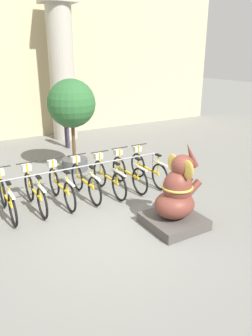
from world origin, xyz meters
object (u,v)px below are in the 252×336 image
object	(u,v)px
elephant_statue	(176,199)
potted_tree	(72,108)
bicycle_5	(128,172)
bicycle_6	(148,168)
bicycle_2	(61,186)
bicycle_1	(35,191)
bicycle_0	(7,198)
person_pedestrian	(66,122)
bicycle_4	(108,177)
bicycle_3	(85,181)

from	to	relation	value
elephant_statue	potted_tree	bearing A→B (deg)	96.60
bicycle_5	bicycle_6	world-z (taller)	same
bicycle_2	bicycle_5	xyz separation A→B (m)	(1.82, -0.00, 0.00)
bicycle_1	bicycle_2	distance (m)	0.61
bicycle_0	person_pedestrian	size ratio (longest dim) A/B	1.07
bicycle_4	potted_tree	bearing A→B (deg)	92.57
bicycle_1	potted_tree	distance (m)	2.96
bicycle_3	bicycle_4	size ratio (longest dim) A/B	1.00
bicycle_2	bicycle_3	size ratio (longest dim) A/B	1.00
bicycle_3	bicycle_6	bearing A→B (deg)	-0.26
potted_tree	bicycle_2	bearing A→B (deg)	-120.17
bicycle_3	bicycle_6	size ratio (longest dim) A/B	1.00
bicycle_1	bicycle_5	size ratio (longest dim) A/B	1.00
person_pedestrian	bicycle_4	bearing A→B (deg)	-97.84
bicycle_4	potted_tree	distance (m)	2.45
bicycle_4	person_pedestrian	size ratio (longest dim) A/B	1.07
bicycle_1	bicycle_2	bearing A→B (deg)	-0.80
bicycle_3	person_pedestrian	xyz separation A→B (m)	(1.21, 4.34, 0.55)
bicycle_5	potted_tree	world-z (taller)	potted_tree
bicycle_0	bicycle_4	world-z (taller)	same
potted_tree	bicycle_0	bearing A→B (deg)	-140.31
potted_tree	person_pedestrian	bearing A→B (deg)	73.96
bicycle_4	bicycle_5	world-z (taller)	same
bicycle_1	bicycle_2	size ratio (longest dim) A/B	1.00
potted_tree	bicycle_4	bearing A→B (deg)	-87.43
bicycle_1	elephant_statue	size ratio (longest dim) A/B	1.00
bicycle_3	person_pedestrian	size ratio (longest dim) A/B	1.07
bicycle_0	potted_tree	xyz separation A→B (m)	(2.34, 1.94, 1.43)
bicycle_3	person_pedestrian	world-z (taller)	person_pedestrian
bicycle_0	bicycle_3	xyz separation A→B (m)	(1.82, 0.02, 0.00)
bicycle_1	bicycle_6	bearing A→B (deg)	-0.10
bicycle_3	bicycle_6	distance (m)	1.82
bicycle_5	bicycle_0	bearing A→B (deg)	-179.92
bicycle_1	person_pedestrian	distance (m)	5.00
bicycle_0	bicycle_1	distance (m)	0.61
bicycle_0	bicycle_1	bearing A→B (deg)	1.39
bicycle_1	bicycle_4	bearing A→B (deg)	-1.77
bicycle_4	elephant_statue	bearing A→B (deg)	-79.77
bicycle_0	elephant_statue	distance (m)	3.58
bicycle_0	bicycle_4	bearing A→B (deg)	-0.98
bicycle_0	bicycle_6	world-z (taller)	same
bicycle_4	elephant_statue	xyz separation A→B (m)	(0.39, -2.16, 0.18)
bicycle_0	person_pedestrian	bearing A→B (deg)	55.15
bicycle_2	bicycle_4	bearing A→B (deg)	-2.25
bicycle_3	bicycle_5	bearing A→B (deg)	-0.63
bicycle_0	bicycle_1	xyz separation A→B (m)	(0.61, 0.01, 0.00)
bicycle_6	bicycle_1	bearing A→B (deg)	179.90
bicycle_5	elephant_statue	size ratio (longest dim) A/B	1.00
bicycle_6	potted_tree	world-z (taller)	potted_tree
bicycle_3	bicycle_1	bearing A→B (deg)	-179.87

